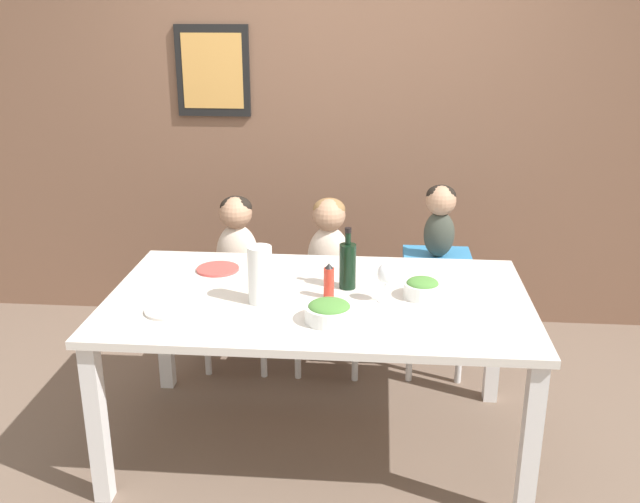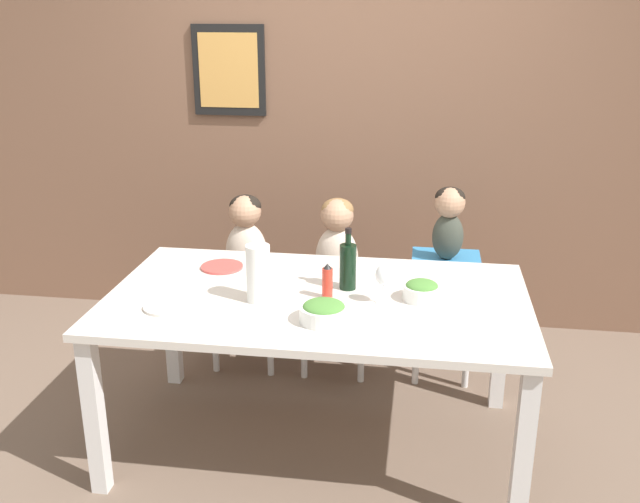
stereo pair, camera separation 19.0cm
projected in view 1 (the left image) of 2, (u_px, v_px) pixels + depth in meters
name	position (u px, v px, depth m)	size (l,w,h in m)	color
ground_plane	(319.00, 443.00, 3.41)	(14.00, 14.00, 0.00)	#705B4C
wall_back	(339.00, 112.00, 4.38)	(10.00, 0.09, 2.70)	brown
dining_table	(319.00, 313.00, 3.18)	(1.86, 1.07, 0.76)	silver
chair_far_left	(239.00, 297.00, 4.04)	(0.43, 0.42, 0.48)	silver
chair_far_center	(329.00, 300.00, 4.00)	(0.43, 0.42, 0.48)	silver
chair_right_highchair	(436.00, 280.00, 3.91)	(0.37, 0.36, 0.69)	silver
person_child_left	(237.00, 239.00, 3.93)	(0.24, 0.18, 0.52)	beige
person_child_center	(329.00, 241.00, 3.89)	(0.24, 0.18, 0.52)	beige
person_baby_right	(440.00, 214.00, 3.79)	(0.17, 0.17, 0.39)	#3D4238
wine_bottle	(348.00, 265.00, 3.21)	(0.08, 0.08, 0.29)	black
paper_towel_roll	(260.00, 275.00, 3.05)	(0.10, 0.10, 0.25)	white
wine_glass_near	(385.00, 275.00, 3.05)	(0.07, 0.07, 0.18)	white
salad_bowl_large	(329.00, 311.00, 2.89)	(0.20, 0.20, 0.09)	white
salad_bowl_small	(422.00, 288.00, 3.13)	(0.17, 0.17, 0.09)	white
dinner_plate_front_left	(169.00, 310.00, 2.99)	(0.21, 0.21, 0.01)	silver
dinner_plate_back_left	(218.00, 269.00, 3.45)	(0.21, 0.21, 0.01)	#D14C47
condiment_bottle_hot_sauce	(329.00, 281.00, 3.11)	(0.05, 0.05, 0.16)	red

